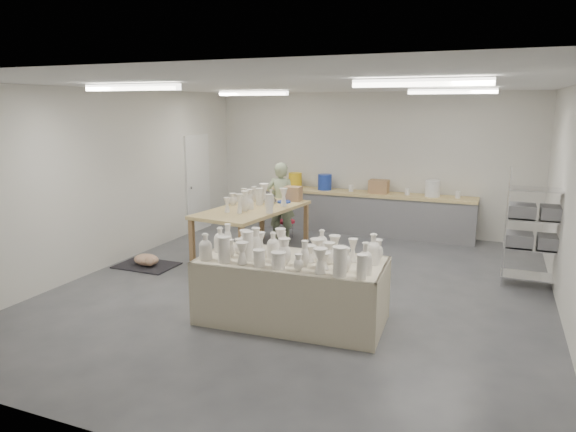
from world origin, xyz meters
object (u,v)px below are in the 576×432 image
at_px(work_table, 257,206).
at_px(red_stool, 286,222).
at_px(potter, 281,202).
at_px(drying_table, 291,287).

xyz_separation_m(work_table, red_stool, (0.03, 1.31, -0.58)).
bearing_deg(potter, red_stool, -97.70).
xyz_separation_m(drying_table, work_table, (-1.75, 2.66, 0.43)).
bearing_deg(drying_table, work_table, 120.19).
relative_size(drying_table, work_table, 0.96).
distance_m(potter, red_stool, 0.56).
distance_m(drying_table, red_stool, 4.33).
xyz_separation_m(drying_table, potter, (-1.72, 3.70, 0.34)).
relative_size(drying_table, potter, 1.49).
height_order(work_table, red_stool, work_table).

